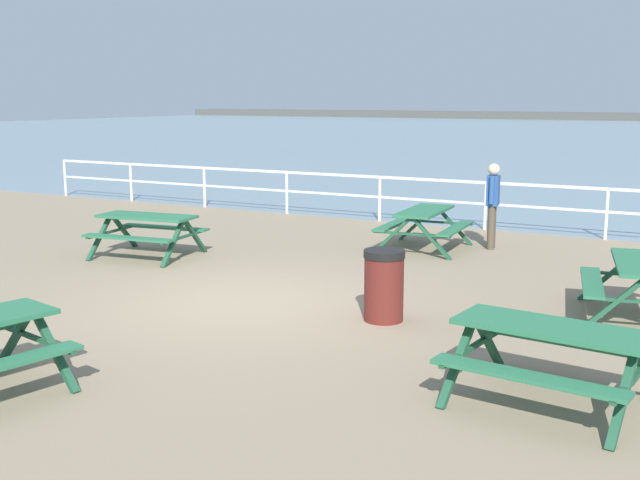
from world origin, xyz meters
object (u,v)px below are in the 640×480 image
Objects in this scene: picnic_table_far_right at (550,345)px; litter_bin at (384,285)px; picnic_table_near_right at (424,219)px; visitor at (493,200)px; picnic_table_mid_centre at (147,225)px.

picnic_table_far_right is 2.06× the size of litter_bin.
picnic_table_far_right is at bearing -153.86° from picnic_table_near_right.
visitor reaches higher than litter_bin.
picnic_table_near_right is at bearing 28.64° from picnic_table_mid_centre.
picnic_table_far_right is 7.86m from visitor.
picnic_table_near_right is 1.98× the size of litter_bin.
picnic_table_mid_centre is 5.82m from litter_bin.
picnic_table_near_right is 5.04m from litter_bin.
litter_bin reaches higher than picnic_table_near_right.
visitor is 5.57m from litter_bin.
picnic_table_mid_centre is at bearing 161.98° from litter_bin.
picnic_table_mid_centre is at bearing 162.20° from picnic_table_far_right.
picnic_table_far_right is at bearing 101.94° from visitor.
visitor is (-2.67, 7.39, 0.36)m from picnic_table_far_right.
picnic_table_far_right is (8.07, -3.64, 0.00)m from picnic_table_mid_centre.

